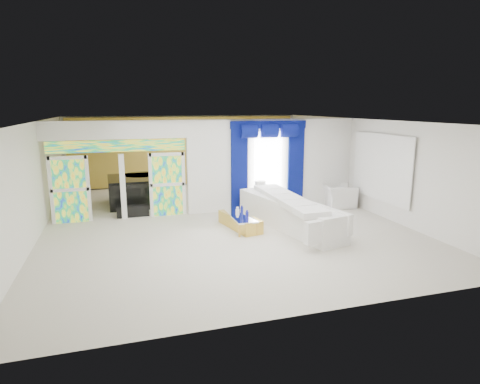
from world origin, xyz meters
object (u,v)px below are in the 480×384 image
object	(u,v)px
white_sofa	(288,214)
console_table	(268,204)
armchair	(338,195)
grand_piano	(130,191)
coffee_table	(240,222)

from	to	relation	value
white_sofa	console_table	bearing A→B (deg)	73.33
armchair	console_table	bearing A→B (deg)	96.21
white_sofa	grand_piano	size ratio (longest dim) A/B	2.15
white_sofa	console_table	xyz separation A→B (m)	(0.17, 2.02, -0.19)
console_table	grand_piano	bearing A→B (deg)	154.60
coffee_table	white_sofa	bearing A→B (deg)	-12.53
white_sofa	armchair	xyz separation A→B (m)	(2.68, 1.83, -0.02)
white_sofa	coffee_table	distance (m)	1.40
console_table	armchair	bearing A→B (deg)	-4.53
coffee_table	console_table	distance (m)	2.30
coffee_table	armchair	bearing A→B (deg)	20.74
console_table	armchair	xyz separation A→B (m)	(2.51, -0.20, 0.17)
coffee_table	armchair	world-z (taller)	armchair
console_table	coffee_table	bearing A→B (deg)	-131.37
armchair	grand_piano	bearing A→B (deg)	82.42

